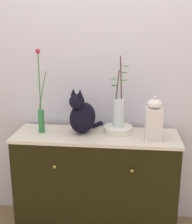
% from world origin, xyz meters
% --- Properties ---
extents(wall_back, '(4.40, 0.08, 2.60)m').
position_xyz_m(wall_back, '(0.00, 0.29, 1.30)').
color(wall_back, silver).
rests_on(wall_back, ground_plane).
extents(sideboard, '(1.28, 0.44, 0.84)m').
position_xyz_m(sideboard, '(0.00, -0.00, 0.42)').
color(sideboard, black).
rests_on(sideboard, ground_plane).
extents(cat_sitting, '(0.29, 0.40, 0.36)m').
position_xyz_m(cat_sitting, '(-0.11, 0.03, 0.99)').
color(cat_sitting, black).
rests_on(cat_sitting, sideboard).
extents(vase_slim_green, '(0.08, 0.05, 0.65)m').
position_xyz_m(vase_slim_green, '(-0.43, 0.01, 1.00)').
color(vase_slim_green, '#2D793C').
rests_on(vase_slim_green, sideboard).
extents(bowl_porcelain, '(0.23, 0.23, 0.05)m').
position_xyz_m(bowl_porcelain, '(0.17, 0.06, 0.87)').
color(bowl_porcelain, silver).
rests_on(bowl_porcelain, sideboard).
extents(vase_glass_clear, '(0.15, 0.12, 0.55)m').
position_xyz_m(vase_glass_clear, '(0.17, 0.06, 1.02)').
color(vase_glass_clear, silver).
rests_on(vase_glass_clear, bowl_porcelain).
extents(jar_lidded_porcelain, '(0.12, 0.12, 0.33)m').
position_xyz_m(jar_lidded_porcelain, '(0.43, -0.05, 0.99)').
color(jar_lidded_porcelain, silver).
rests_on(jar_lidded_porcelain, sideboard).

